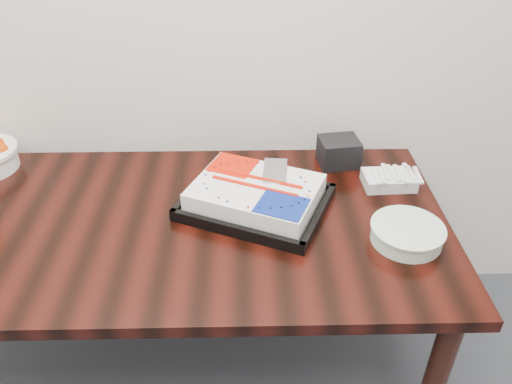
{
  "coord_description": "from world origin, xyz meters",
  "views": [
    {
      "loc": [
        0.25,
        0.7,
        1.74
      ],
      "look_at": [
        0.28,
        2.04,
        0.83
      ],
      "focal_mm": 35.0,
      "sensor_mm": 36.0,
      "label": 1
    }
  ],
  "objects_px": {
    "cake_tray": "(256,196)",
    "plate_stack": "(407,234)",
    "napkin_box": "(339,152)",
    "table": "(174,240)"
  },
  "relations": [
    {
      "from": "table",
      "to": "cake_tray",
      "type": "height_order",
      "value": "cake_tray"
    },
    {
      "from": "plate_stack",
      "to": "napkin_box",
      "type": "height_order",
      "value": "napkin_box"
    },
    {
      "from": "cake_tray",
      "to": "plate_stack",
      "type": "height_order",
      "value": "cake_tray"
    },
    {
      "from": "cake_tray",
      "to": "napkin_box",
      "type": "relative_size",
      "value": 3.9
    },
    {
      "from": "napkin_box",
      "to": "cake_tray",
      "type": "bearing_deg",
      "value": -139.28
    },
    {
      "from": "cake_tray",
      "to": "plate_stack",
      "type": "distance_m",
      "value": 0.5
    },
    {
      "from": "napkin_box",
      "to": "table",
      "type": "bearing_deg",
      "value": -150.21
    },
    {
      "from": "table",
      "to": "cake_tray",
      "type": "distance_m",
      "value": 0.31
    },
    {
      "from": "table",
      "to": "napkin_box",
      "type": "xyz_separation_m",
      "value": [
        0.6,
        0.34,
        0.14
      ]
    },
    {
      "from": "plate_stack",
      "to": "napkin_box",
      "type": "xyz_separation_m",
      "value": [
        -0.14,
        0.46,
        0.02
      ]
    }
  ]
}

